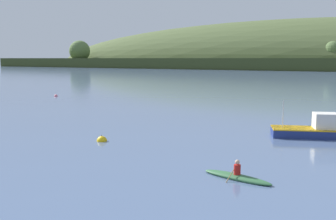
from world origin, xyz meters
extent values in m
ellipsoid|color=#4C5B33|center=(-47.19, 231.30, 0.00)|extent=(350.36, 97.11, 54.91)
sphere|color=#56703D|center=(-174.78, 192.01, 10.44)|extent=(13.76, 13.76, 13.76)
sphere|color=#56703D|center=(-18.02, 199.55, 8.92)|extent=(9.40, 9.40, 9.40)
cube|color=navy|center=(12.03, 35.23, 0.18)|extent=(5.43, 3.92, 0.93)
cube|color=gold|center=(12.03, 35.23, 0.60)|extent=(5.45, 3.95, 0.08)
cube|color=silver|center=(13.05, 35.69, 1.19)|extent=(2.03, 1.96, 1.09)
cylinder|color=#B2B2B7|center=(10.39, 34.47, 1.63)|extent=(0.06, 0.06, 1.97)
ellipsoid|color=#33663D|center=(11.74, 23.36, 0.07)|extent=(3.58, 1.11, 0.30)
cylinder|color=#B21E19|center=(11.74, 23.36, 0.41)|extent=(0.35, 0.35, 0.55)
sphere|color=tan|center=(11.74, 23.36, 0.80)|extent=(0.22, 0.22, 0.22)
cylinder|color=olive|center=(11.61, 23.06, 0.33)|extent=(0.18, 1.25, 0.89)
sphere|color=yellow|center=(0.75, 26.01, 0.00)|extent=(0.70, 0.70, 0.70)
cylinder|color=black|center=(0.75, 26.01, 0.39)|extent=(0.04, 0.04, 0.08)
sphere|color=#E06675|center=(-26.61, 45.37, 0.00)|extent=(0.54, 0.54, 0.54)
cylinder|color=black|center=(-26.61, 45.37, 0.31)|extent=(0.04, 0.04, 0.08)
camera|label=1|loc=(18.75, 7.01, 5.57)|focal=41.56mm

